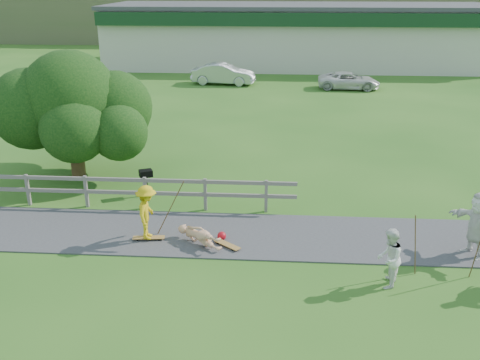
{
  "coord_description": "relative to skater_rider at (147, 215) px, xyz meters",
  "views": [
    {
      "loc": [
        2.26,
        -12.8,
        7.23
      ],
      "look_at": [
        1.24,
        2.0,
        1.59
      ],
      "focal_mm": 40.0,
      "sensor_mm": 36.0,
      "label": 1
    }
  ],
  "objects": [
    {
      "name": "ground",
      "position": [
        1.38,
        -0.99,
        -0.81
      ],
      "size": [
        260.0,
        260.0,
        0.0
      ],
      "primitive_type": "plane",
      "color": "#265A19",
      "rests_on": "ground"
    },
    {
      "name": "path",
      "position": [
        1.38,
        0.51,
        -0.79
      ],
      "size": [
        34.0,
        3.0,
        0.04
      ],
      "primitive_type": "cube",
      "color": "#353437",
      "rests_on": "ground"
    },
    {
      "name": "fence",
      "position": [
        -3.24,
        2.31,
        -0.09
      ],
      "size": [
        15.05,
        0.1,
        1.1
      ],
      "color": "#67635B",
      "rests_on": "ground"
    },
    {
      "name": "strip_mall",
      "position": [
        5.38,
        33.95,
        1.77
      ],
      "size": [
        32.5,
        10.75,
        5.1
      ],
      "color": "beige",
      "rests_on": "ground"
    },
    {
      "name": "skater_rider",
      "position": [
        0.0,
        0.0,
        0.0
      ],
      "size": [
        0.64,
        1.07,
        1.62
      ],
      "primitive_type": "imported",
      "rotation": [
        0.0,
        0.0,
        1.61
      ],
      "color": "gold",
      "rests_on": "ground"
    },
    {
      "name": "skater_fallen",
      "position": [
        1.53,
        -0.17,
        -0.52
      ],
      "size": [
        1.29,
        1.46,
        0.58
      ],
      "primitive_type": "imported",
      "rotation": [
        0.0,
        0.0,
        0.89
      ],
      "color": "tan",
      "rests_on": "ground"
    },
    {
      "name": "spectator_a",
      "position": [
        6.5,
        -2.0,
        -0.04
      ],
      "size": [
        0.8,
        0.9,
        1.54
      ],
      "primitive_type": "imported",
      "rotation": [
        0.0,
        0.0,
        4.38
      ],
      "color": "white",
      "rests_on": "ground"
    },
    {
      "name": "spectator_d",
      "position": [
        9.16,
        -0.27,
        0.14
      ],
      "size": [
        1.23,
        1.83,
        1.89
      ],
      "primitive_type": "imported",
      "rotation": [
        0.0,
        0.0,
        5.14
      ],
      "color": "silver",
      "rests_on": "ground"
    },
    {
      "name": "car_silver",
      "position": [
        -0.21,
        24.47,
        -0.07
      ],
      "size": [
        4.63,
        2.02,
        1.48
      ],
      "primitive_type": "imported",
      "rotation": [
        0.0,
        0.0,
        1.47
      ],
      "color": "#B8BAC0",
      "rests_on": "ground"
    },
    {
      "name": "car_white",
      "position": [
        8.57,
        23.33,
        -0.22
      ],
      "size": [
        4.29,
        2.16,
        1.17
      ],
      "primitive_type": "imported",
      "rotation": [
        0.0,
        0.0,
        1.52
      ],
      "color": "silver",
      "rests_on": "ground"
    },
    {
      "name": "tree",
      "position": [
        -3.98,
        5.28,
        1.06
      ],
      "size": [
        5.75,
        5.75,
        3.74
      ],
      "primitive_type": null,
      "color": "black",
      "rests_on": "ground"
    },
    {
      "name": "bbq",
      "position": [
        -0.85,
        3.4,
        -0.33
      ],
      "size": [
        0.54,
        0.49,
        0.96
      ],
      "primitive_type": null,
      "rotation": [
        0.0,
        0.0,
        0.43
      ],
      "color": "black",
      "rests_on": "ground"
    },
    {
      "name": "longboard_rider",
      "position": [
        0.0,
        0.0,
        -0.76
      ],
      "size": [
        0.95,
        0.33,
        0.1
      ],
      "primitive_type": null,
      "rotation": [
        0.0,
        0.0,
        0.11
      ],
      "color": "olive",
      "rests_on": "ground"
    },
    {
      "name": "longboard_fallen",
      "position": [
        2.33,
        -0.27,
        -0.76
      ],
      "size": [
        0.83,
        0.73,
        0.1
      ],
      "primitive_type": null,
      "rotation": [
        0.0,
        0.0,
        -0.68
      ],
      "color": "olive",
      "rests_on": "ground"
    },
    {
      "name": "helmet",
      "position": [
        2.13,
        0.18,
        -0.68
      ],
      "size": [
        0.26,
        0.26,
        0.26
      ],
      "primitive_type": "sphere",
      "color": "#B30E19",
      "rests_on": "ground"
    },
    {
      "name": "pole_rider",
      "position": [
        0.6,
        0.4,
        0.16
      ],
      "size": [
        0.03,
        0.03,
        1.94
      ],
      "primitive_type": "cylinder",
      "color": "brown",
      "rests_on": "ground"
    },
    {
      "name": "pole_spec_left",
      "position": [
        7.26,
        -1.37,
        0.03
      ],
      "size": [
        0.03,
        0.03,
        1.68
      ],
      "primitive_type": "cylinder",
      "color": "brown",
      "rests_on": "ground"
    },
    {
      "name": "pole_spec_right",
      "position": [
        8.82,
        -1.43,
        0.13
      ],
      "size": [
        0.03,
        0.03,
        1.88
      ],
      "primitive_type": "cylinder",
      "color": "brown",
      "rests_on": "ground"
    }
  ]
}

